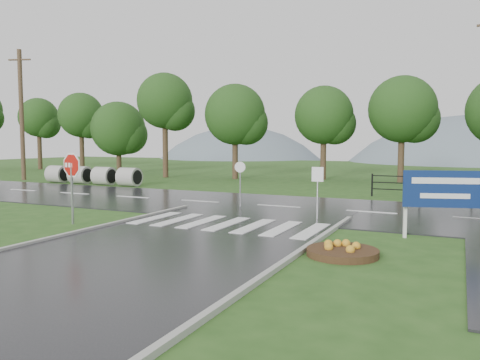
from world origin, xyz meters
The scene contains 14 objects.
ground centered at (0.00, 0.00, 0.00)m, with size 120.00×120.00×0.00m, color #274D19.
main_road centered at (0.00, 10.00, 0.00)m, with size 90.00×8.00×0.04m, color black.
crosswalk centered at (0.00, 5.00, 0.06)m, with size 6.50×2.80×0.02m.
curb_right centered at (3.55, -4.00, 0.00)m, with size 0.15×24.00×0.12m, color #A3A39B.
fence_west centered at (7.75, 16.00, 0.72)m, with size 9.58×0.08×1.20m.
hills centered at (3.49, 65.00, -15.54)m, with size 102.00×48.00×48.00m.
treeline centered at (1.00, 24.00, 0.00)m, with size 83.20×5.20×10.00m.
culvert_pipes centered at (-15.36, 15.00, 0.60)m, with size 7.60×1.20×1.20m.
stop_sign centered at (-5.01, 2.92, 1.86)m, with size 1.18×0.17×2.66m.
estate_billboard centered at (6.83, 5.45, 1.41)m, with size 2.27×0.72×2.05m.
flower_bed centered at (4.58, 2.40, 0.13)m, with size 1.81×1.81×0.36m.
reg_sign_small centered at (2.50, 7.35, 1.41)m, with size 0.44×0.05×1.96m.
reg_sign_round centered at (-1.46, 9.12, 1.30)m, with size 0.45×0.17×2.02m.
utility_pole_west centered at (-22.52, 15.50, 4.91)m, with size 1.66×0.65×9.66m.
Camera 1 is at (7.22, -9.21, 2.89)m, focal length 35.00 mm.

